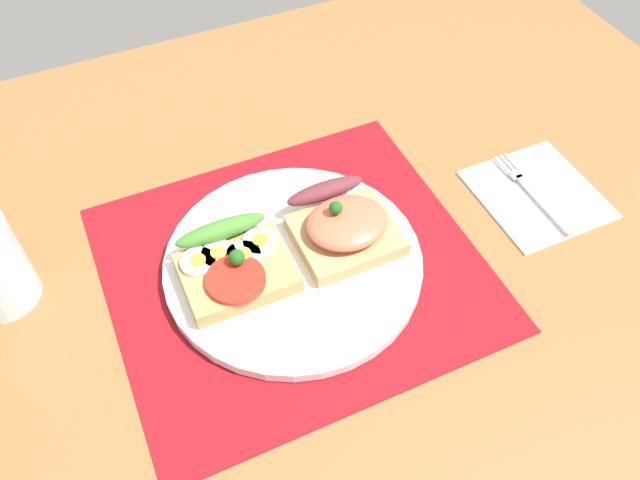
{
  "coord_description": "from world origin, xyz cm",
  "views": [
    {
      "loc": [
        -13.96,
        -37.45,
        53.08
      ],
      "look_at": [
        3.0,
        0.0,
        2.99
      ],
      "focal_mm": 36.13,
      "sensor_mm": 36.0,
      "label": 1
    }
  ],
  "objects_px": {
    "plate": "(293,262)",
    "napkin": "(537,193)",
    "fork": "(531,190)",
    "sandwich_salmon": "(344,225)",
    "sandwich_egg_tomato": "(234,266)"
  },
  "relations": [
    {
      "from": "plate",
      "to": "sandwich_egg_tomato",
      "type": "distance_m",
      "value": 0.06
    },
    {
      "from": "napkin",
      "to": "fork",
      "type": "bearing_deg",
      "value": 152.56
    },
    {
      "from": "plate",
      "to": "napkin",
      "type": "distance_m",
      "value": 0.29
    },
    {
      "from": "sandwich_salmon",
      "to": "napkin",
      "type": "relative_size",
      "value": 0.78
    },
    {
      "from": "sandwich_egg_tomato",
      "to": "napkin",
      "type": "xyz_separation_m",
      "value": [
        0.35,
        -0.02,
        -0.03
      ]
    },
    {
      "from": "plate",
      "to": "fork",
      "type": "xyz_separation_m",
      "value": [
        0.28,
        -0.02,
        -0.0
      ]
    },
    {
      "from": "sandwich_egg_tomato",
      "to": "sandwich_salmon",
      "type": "distance_m",
      "value": 0.12
    },
    {
      "from": "sandwich_egg_tomato",
      "to": "napkin",
      "type": "relative_size",
      "value": 0.79
    },
    {
      "from": "plate",
      "to": "napkin",
      "type": "height_order",
      "value": "plate"
    },
    {
      "from": "plate",
      "to": "sandwich_egg_tomato",
      "type": "relative_size",
      "value": 2.46
    },
    {
      "from": "sandwich_egg_tomato",
      "to": "napkin",
      "type": "distance_m",
      "value": 0.35
    },
    {
      "from": "sandwich_egg_tomato",
      "to": "sandwich_salmon",
      "type": "bearing_deg",
      "value": 0.42
    },
    {
      "from": "fork",
      "to": "sandwich_salmon",
      "type": "bearing_deg",
      "value": 174.54
    },
    {
      "from": "sandwich_salmon",
      "to": "napkin",
      "type": "xyz_separation_m",
      "value": [
        0.23,
        -0.03,
        -0.03
      ]
    },
    {
      "from": "plate",
      "to": "sandwich_egg_tomato",
      "type": "height_order",
      "value": "sandwich_egg_tomato"
    }
  ]
}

